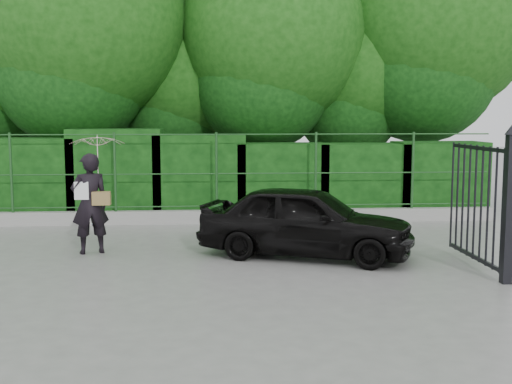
{
  "coord_description": "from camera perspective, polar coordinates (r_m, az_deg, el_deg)",
  "views": [
    {
      "loc": [
        0.22,
        -10.18,
        2.47
      ],
      "look_at": [
        1.07,
        1.3,
        1.1
      ],
      "focal_mm": 45.0,
      "sensor_mm": 36.0,
      "label": 1
    }
  ],
  "objects": [
    {
      "name": "ground",
      "position": [
        10.48,
        -5.37,
        -6.88
      ],
      "size": [
        80.0,
        80.0,
        0.0
      ],
      "primitive_type": "plane",
      "color": "gray"
    },
    {
      "name": "hedge",
      "position": [
        15.76,
        -5.31,
        1.24
      ],
      "size": [
        14.2,
        1.2,
        2.16
      ],
      "color": "black",
      "rests_on": "ground"
    },
    {
      "name": "kerb",
      "position": [
        14.86,
        -5.04,
        -2.22
      ],
      "size": [
        14.0,
        0.25,
        0.3
      ],
      "primitive_type": "cube",
      "color": "#9E9E99",
      "rests_on": "ground"
    },
    {
      "name": "woman",
      "position": [
        11.83,
        -14.15,
        1.34
      ],
      "size": [
        1.01,
        0.98,
        2.14
      ],
      "color": "black",
      "rests_on": "ground"
    },
    {
      "name": "trees",
      "position": [
        18.07,
        -1.33,
        13.61
      ],
      "size": [
        17.1,
        6.15,
        8.08
      ],
      "color": "black",
      "rests_on": "ground"
    },
    {
      "name": "fence",
      "position": [
        14.74,
        -4.23,
        1.82
      ],
      "size": [
        14.13,
        0.06,
        1.8
      ],
      "color": "#1E4A1F",
      "rests_on": "kerb"
    },
    {
      "name": "gate",
      "position": [
        10.5,
        20.45,
        -0.66
      ],
      "size": [
        0.22,
        2.33,
        2.36
      ],
      "color": "black",
      "rests_on": "ground"
    },
    {
      "name": "car",
      "position": [
        11.3,
        4.47,
        -2.57
      ],
      "size": [
        4.03,
        2.78,
        1.27
      ],
      "primitive_type": "imported",
      "rotation": [
        0.0,
        0.0,
        1.19
      ],
      "color": "black",
      "rests_on": "ground"
    }
  ]
}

